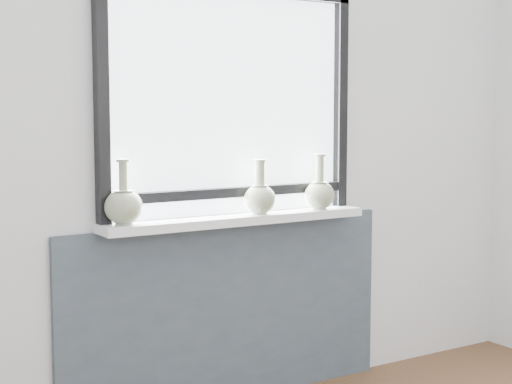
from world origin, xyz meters
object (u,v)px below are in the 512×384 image
vase_a (124,205)px  vase_b (260,197)px  vase_c (320,193)px  windowsill (238,219)px

vase_a → vase_b: bearing=-1.1°
vase_a → vase_b: (0.67, -0.01, -0.00)m
vase_a → vase_c: (1.00, -0.02, -0.00)m
vase_a → windowsill: bearing=1.1°
vase_b → vase_c: 0.34m
vase_b → vase_a: bearing=178.9°
windowsill → vase_a: vase_a is taller
windowsill → vase_c: vase_c is taller
windowsill → vase_b: bearing=-12.6°
vase_a → vase_c: 1.00m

